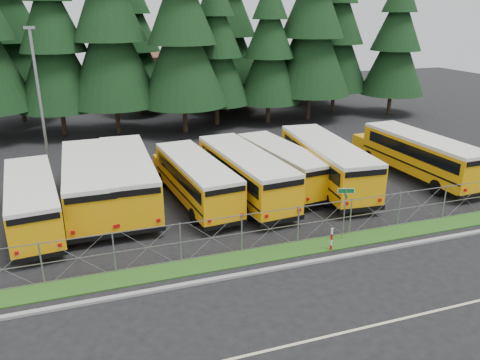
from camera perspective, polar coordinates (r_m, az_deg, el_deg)
The scene contains 29 objects.
ground at distance 25.39m, azimuth 8.09°, elevation -6.21°, with size 120.00×120.00×0.00m, color black.
curb at distance 22.97m, azimuth 11.57°, elevation -9.25°, with size 50.00×0.25×0.12m, color gray.
grass_verge at distance 24.05m, azimuth 9.90°, elevation -7.81°, with size 50.00×1.40×0.06m, color #204E16.
road_lane_line at distance 19.63m, azimuth 18.89°, elevation -15.77°, with size 50.00×0.12×0.01m, color beige.
chainlink_fence at distance 24.17m, azimuth 9.26°, elevation -5.06°, with size 44.00×0.10×2.00m, color gray, non-canonical shape.
brick_building at distance 62.99m, azimuth -3.34°, elevation 12.57°, with size 22.00×10.00×6.00m, color brown.
bus_0 at distance 27.58m, azimuth -23.97°, elevation -2.48°, with size 2.51×10.63×2.79m, color #DBA406, non-canonical shape.
bus_1 at distance 28.83m, azimuth -17.97°, elevation -0.46°, with size 2.75×11.65×3.06m, color #DBA406, non-canonical shape.
bus_2 at distance 28.98m, azimuth -13.54°, elevation 0.11°, with size 2.78×11.77×3.08m, color #DBA406, non-canonical shape.
bus_3 at distance 28.50m, azimuth -5.60°, elevation -0.04°, with size 2.53×10.71×2.81m, color #DBA406, non-canonical shape.
bus_4 at distance 29.10m, azimuth 0.32°, elevation 0.69°, with size 2.70×11.46×3.00m, color #DBA406, non-canonical shape.
bus_5 at distance 31.23m, azimuth 4.81°, elevation 1.73°, with size 2.48×10.49×2.75m, color #DBA406, non-canonical shape.
bus_6 at distance 31.43m, azimuth 10.16°, elevation 1.97°, with size 2.82×11.95×3.13m, color #DBA406, non-canonical shape.
bus_east at distance 34.98m, azimuth 20.79°, elevation 2.72°, with size 2.72×11.54×3.03m, color #DBA406, non-canonical shape.
street_sign at distance 24.06m, azimuth 12.70°, elevation -2.73°, with size 0.81×0.53×2.81m.
striped_bollard at distance 23.42m, azimuth 11.08°, elevation -7.13°, with size 0.11×0.11×1.20m, color #B20C0C.
light_standard at distance 35.51m, azimuth -23.25°, elevation 9.29°, with size 0.70×0.35×10.14m.
conifer_2 at distance 46.30m, azimuth -21.84°, elevation 15.30°, with size 7.62×7.62×16.84m, color black, non-canonical shape.
conifer_3 at distance 45.32m, azimuth -15.60°, elevation 17.14°, with size 8.50×8.50×18.80m, color black, non-canonical shape.
conifer_4 at distance 44.52m, azimuth -7.11°, elevation 17.23°, with size 8.21×8.21×18.15m, color black, non-canonical shape.
conifer_5 at distance 47.63m, azimuth -2.95°, elevation 15.64°, with size 6.80×6.80×15.03m, color black, non-canonical shape.
conifer_6 at distance 48.69m, azimuth 3.60°, elevation 15.47°, with size 6.61×6.61×14.61m, color black, non-canonical shape.
conifer_7 at distance 50.52m, azimuth 8.79°, elevation 17.81°, with size 8.48×8.48×18.75m, color black, non-canonical shape.
conifer_8 at distance 55.65m, azimuth 11.76°, elevation 16.80°, with size 7.59×7.59×16.78m, color black, non-canonical shape.
conifer_9 at distance 55.50m, azimuth 18.47°, elevation 15.54°, with size 7.00×7.00×15.48m, color black, non-canonical shape.
conifer_10 at distance 53.92m, azimuth -26.18°, elevation 15.78°, with size 8.11×8.11×17.94m, color black, non-canonical shape.
conifer_11 at distance 53.88m, azimuth -12.67°, elevation 15.85°, with size 6.92×6.92×15.30m, color black, non-canonical shape.
conifer_12 at distance 54.29m, azimuth -1.62°, elevation 18.05°, with size 8.39×8.39×18.55m, color black, non-canonical shape.
conifer_13 at distance 60.24m, azimuth 8.83°, elevation 16.68°, with size 7.11×7.11×15.72m, color black, non-canonical shape.
Camera 1 is at (-10.59, -20.22, 11.14)m, focal length 35.00 mm.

